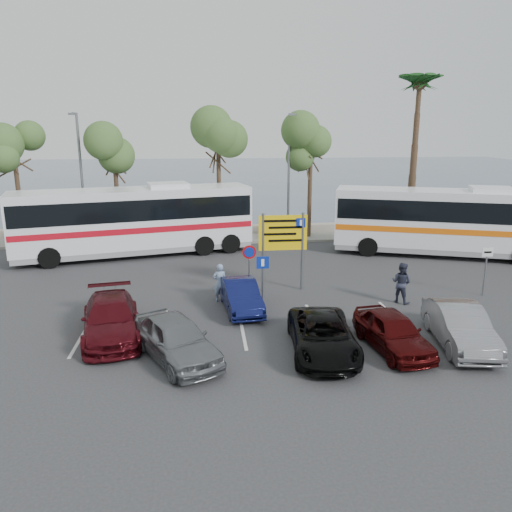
{
  "coord_description": "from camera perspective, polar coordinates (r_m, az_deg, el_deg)",
  "views": [
    {
      "loc": [
        -2.49,
        -18.49,
        7.28
      ],
      "look_at": [
        -0.24,
        3.0,
        1.71
      ],
      "focal_mm": 35.0,
      "sensor_mm": 36.0,
      "label": 1
    }
  ],
  "objects": [
    {
      "name": "car_red",
      "position": [
        17.52,
        15.37,
        -8.33
      ],
      "size": [
        2.0,
        3.96,
        1.29
      ],
      "primitive_type": "imported",
      "rotation": [
        0.0,
        0.0,
        0.13
      ],
      "color": "#3E0809",
      "rests_on": "ground"
    },
    {
      "name": "tree_right",
      "position": [
        33.25,
        6.3,
        12.47
      ],
      "size": [
        3.2,
        3.2,
        7.4
      ],
      "color": "#382619",
      "rests_on": "kerb_strip"
    },
    {
      "name": "direction_sign",
      "position": [
        22.49,
        3.1,
        2.0
      ],
      "size": [
        2.2,
        0.12,
        3.6
      ],
      "color": "slate",
      "rests_on": "ground"
    },
    {
      "name": "coach_bus_right",
      "position": [
        30.96,
        21.35,
        3.44
      ],
      "size": [
        13.23,
        7.02,
        4.07
      ],
      "color": "white",
      "rests_on": "ground"
    },
    {
      "name": "sign_parking",
      "position": [
        20.26,
        0.76,
        -2.19
      ],
      "size": [
        0.5,
        0.07,
        2.25
      ],
      "color": "slate",
      "rests_on": "ground"
    },
    {
      "name": "seawall",
      "position": [
        35.27,
        -1.82,
        3.05
      ],
      "size": [
        48.0,
        0.8,
        0.6
      ],
      "primitive_type": "cube",
      "color": "tan",
      "rests_on": "ground"
    },
    {
      "name": "ground",
      "position": [
        20.02,
        1.59,
        -6.86
      ],
      "size": [
        120.0,
        120.0,
        0.0
      ],
      "primitive_type": "plane",
      "color": "#313133",
      "rests_on": "ground"
    },
    {
      "name": "car_maroon",
      "position": [
        18.6,
        -16.26,
        -6.88
      ],
      "size": [
        2.74,
        5.02,
        1.38
      ],
      "primitive_type": "imported",
      "rotation": [
        0.0,
        0.0,
        0.18
      ],
      "color": "#500D14",
      "rests_on": "ground"
    },
    {
      "name": "sign_taxi",
      "position": [
        24.18,
        24.8,
        -0.92
      ],
      "size": [
        0.5,
        0.07,
        2.2
      ],
      "color": "slate",
      "rests_on": "ground"
    },
    {
      "name": "street_lamp_left",
      "position": [
        32.98,
        -19.37,
        9.0
      ],
      "size": [
        0.45,
        1.15,
        8.01
      ],
      "color": "slate",
      "rests_on": "kerb_strip"
    },
    {
      "name": "suv_black",
      "position": [
        16.83,
        7.63,
        -8.98
      ],
      "size": [
        2.43,
        4.61,
        1.23
      ],
      "primitive_type": "imported",
      "rotation": [
        0.0,
        0.0,
        -0.09
      ],
      "color": "black",
      "rests_on": "ground"
    },
    {
      "name": "pedestrian_near",
      "position": [
        21.46,
        -4.15,
        -3.05
      ],
      "size": [
        0.61,
        0.4,
        1.67
      ],
      "primitive_type": "imported",
      "rotation": [
        0.0,
        0.0,
        3.14
      ],
      "color": "#7C91B5",
      "rests_on": "ground"
    },
    {
      "name": "coach_bus_left",
      "position": [
        29.74,
        -13.66,
        3.71
      ],
      "size": [
        13.68,
        5.91,
        4.17
      ],
      "color": "white",
      "rests_on": "ground"
    },
    {
      "name": "tree_far_left",
      "position": [
        34.48,
        -26.04,
        11.46
      ],
      "size": [
        3.2,
        3.2,
        7.6
      ],
      "color": "#382619",
      "rests_on": "kerb_strip"
    },
    {
      "name": "street_lamp_right",
      "position": [
        32.58,
        3.79,
        9.72
      ],
      "size": [
        0.45,
        1.15,
        8.01
      ],
      "color": "slate",
      "rests_on": "kerb_strip"
    },
    {
      "name": "palm_tree",
      "position": [
        35.47,
        18.18,
        17.97
      ],
      "size": [
        4.8,
        4.8,
        11.2
      ],
      "color": "#382619",
      "rests_on": "kerb_strip"
    },
    {
      "name": "tree_mid",
      "position": [
        32.51,
        -4.36,
        13.33
      ],
      "size": [
        3.2,
        3.2,
        8.0
      ],
      "color": "#382619",
      "rests_on": "kerb_strip"
    },
    {
      "name": "car_silver_a",
      "position": [
        16.39,
        -9.14,
        -9.32
      ],
      "size": [
        3.44,
        4.54,
        1.44
      ],
      "primitive_type": "imported",
      "rotation": [
        0.0,
        0.0,
        0.47
      ],
      "color": "slate",
      "rests_on": "ground"
    },
    {
      "name": "sea",
      "position": [
        78.86,
        -4.21,
        9.14
      ],
      "size": [
        140.0,
        140.0,
        0.0
      ],
      "primitive_type": "plane",
      "color": "#3B4C5F",
      "rests_on": "ground"
    },
    {
      "name": "lane_markings",
      "position": [
        18.99,
        -1.46,
        -8.07
      ],
      "size": [
        12.02,
        4.2,
        0.01
      ],
      "primitive_type": null,
      "color": "silver",
      "rests_on": "ground"
    },
    {
      "name": "pedestrian_far",
      "position": [
        22.11,
        16.28,
        -2.95
      ],
      "size": [
        1.07,
        1.08,
        1.76
      ],
      "primitive_type": "imported",
      "rotation": [
        0.0,
        0.0,
        2.33
      ],
      "color": "#2D3044",
      "rests_on": "ground"
    },
    {
      "name": "kerb_strip",
      "position": [
        33.37,
        -1.57,
        1.99
      ],
      "size": [
        44.0,
        2.4,
        0.15
      ],
      "primitive_type": "cube",
      "color": "gray",
      "rests_on": "ground"
    },
    {
      "name": "car_blue",
      "position": [
        20.44,
        -1.77,
        -4.54
      ],
      "size": [
        1.72,
        3.91,
        1.25
      ],
      "primitive_type": "imported",
      "rotation": [
        0.0,
        0.0,
        0.11
      ],
      "color": "#0F154A",
      "rests_on": "ground"
    },
    {
      "name": "tree_left",
      "position": [
        32.97,
        -15.94,
        11.71
      ],
      "size": [
        3.2,
        3.2,
        7.2
      ],
      "color": "#382619",
      "rests_on": "kerb_strip"
    },
    {
      "name": "sign_no_stop",
      "position": [
        21.72,
        -0.78,
        -0.76
      ],
      "size": [
        0.6,
        0.08,
        2.35
      ],
      "color": "slate",
      "rests_on": "ground"
    },
    {
      "name": "car_silver_b",
      "position": [
        18.55,
        22.27,
        -7.43
      ],
      "size": [
        2.11,
        4.43,
        1.4
      ],
      "primitive_type": "imported",
      "rotation": [
        0.0,
        0.0,
        -0.15
      ],
      "color": "gray",
      "rests_on": "ground"
    }
  ]
}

